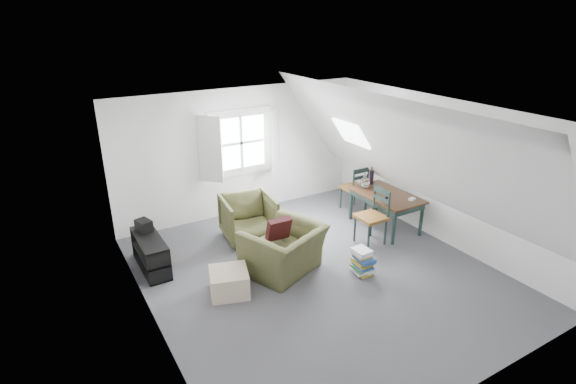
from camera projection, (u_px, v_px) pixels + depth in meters
floor at (318, 273)px, 7.00m from camera, size 5.50×5.50×0.00m
ceiling at (323, 115)px, 6.07m from camera, size 5.50×5.50×0.00m
wall_back at (240, 152)px, 8.73m from camera, size 5.00×0.00×5.00m
wall_front at (481, 295)px, 4.34m from camera, size 5.00×0.00×5.00m
wall_left at (147, 241)px, 5.36m from camera, size 0.00×5.50×5.50m
wall_right at (440, 171)px, 7.71m from camera, size 0.00×5.50×5.50m
slope_left at (219, 185)px, 5.61m from camera, size 3.19×5.50×4.48m
slope_right at (402, 149)px, 7.07m from camera, size 3.19×5.50×4.48m
dormer_window at (242, 143)px, 8.60m from camera, size 1.71×0.35×1.30m
skylight at (351, 133)px, 8.12m from camera, size 0.35×0.75×0.47m
armchair_near at (284, 270)px, 7.08m from camera, size 1.42×1.34×0.74m
armchair_far at (249, 238)px, 8.07m from camera, size 0.97×1.00×0.81m
throw_pillow at (279, 229)px, 6.95m from camera, size 0.38×0.23×0.39m
ottoman at (229, 282)px, 6.45m from camera, size 0.67×0.67×0.36m
dining_table at (386, 199)px, 8.30m from camera, size 0.80×1.34×0.67m
demijohn at (365, 182)px, 8.51m from camera, size 0.20×0.20×0.28m
vase_twigs at (372, 177)px, 8.70m from camera, size 0.09×0.10×0.68m
cup at (387, 202)px, 7.91m from camera, size 0.12×0.12×0.09m
paper_box at (412, 199)px, 7.99m from camera, size 0.13×0.09×0.04m
dining_chair_far at (355, 187)px, 9.06m from camera, size 0.45×0.45×0.95m
dining_chair_near at (373, 216)px, 7.76m from camera, size 0.46×0.46×0.98m
media_shelf at (151, 255)px, 7.03m from camera, size 0.35×1.06×0.54m
electronics_box at (144, 226)px, 7.12m from camera, size 0.25×0.30×0.21m
magazine_stack at (362, 262)px, 6.93m from camera, size 0.31×0.37×0.41m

